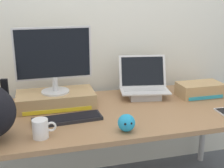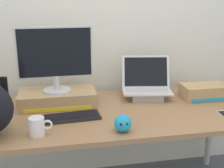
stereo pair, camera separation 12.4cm
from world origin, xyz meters
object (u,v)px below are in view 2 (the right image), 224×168
object	(u,v)px
desktop_monitor	(55,57)
open_laptop	(146,89)
coffee_mug	(37,126)
plush_toy	(122,123)
external_keyboard	(66,118)
toner_box_yellow	(58,98)
toner_box_cyan	(204,91)

from	to	relation	value
desktop_monitor	open_laptop	world-z (taller)	desktop_monitor
open_laptop	coffee_mug	world-z (taller)	open_laptop
plush_toy	coffee_mug	bearing A→B (deg)	175.14
open_laptop	plush_toy	world-z (taller)	open_laptop
external_keyboard	coffee_mug	bearing A→B (deg)	-134.59
coffee_mug	plush_toy	xyz separation A→B (m)	(0.45, -0.04, -0.00)
desktop_monitor	coffee_mug	distance (m)	0.53
desktop_monitor	open_laptop	bearing A→B (deg)	2.75
toner_box_yellow	open_laptop	bearing A→B (deg)	3.32
toner_box_cyan	plush_toy	bearing A→B (deg)	-149.09
toner_box_cyan	toner_box_yellow	bearing A→B (deg)	176.65
toner_box_yellow	desktop_monitor	bearing A→B (deg)	-89.07
plush_toy	toner_box_cyan	xyz separation A→B (m)	(0.70, 0.42, 0.00)
open_laptop	external_keyboard	world-z (taller)	open_laptop
external_keyboard	toner_box_cyan	bearing A→B (deg)	7.00
desktop_monitor	plush_toy	bearing A→B (deg)	-55.29
open_laptop	plush_toy	xyz separation A→B (m)	(-0.30, -0.52, -0.01)
open_laptop	plush_toy	distance (m)	0.60
desktop_monitor	toner_box_cyan	size ratio (longest dim) A/B	1.53
plush_toy	open_laptop	bearing A→B (deg)	60.04
open_laptop	toner_box_cyan	distance (m)	0.41
toner_box_yellow	coffee_mug	world-z (taller)	coffee_mug
plush_toy	toner_box_cyan	distance (m)	0.82
toner_box_yellow	coffee_mug	bearing A→B (deg)	-104.42
desktop_monitor	toner_box_cyan	xyz separation A→B (m)	(1.04, -0.06, -0.28)
toner_box_yellow	open_laptop	world-z (taller)	open_laptop
toner_box_yellow	toner_box_cyan	distance (m)	1.04
desktop_monitor	plush_toy	distance (m)	0.65
coffee_mug	toner_box_cyan	world-z (taller)	coffee_mug
coffee_mug	plush_toy	world-z (taller)	coffee_mug
plush_toy	toner_box_cyan	size ratio (longest dim) A/B	0.30
external_keyboard	plush_toy	world-z (taller)	plush_toy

